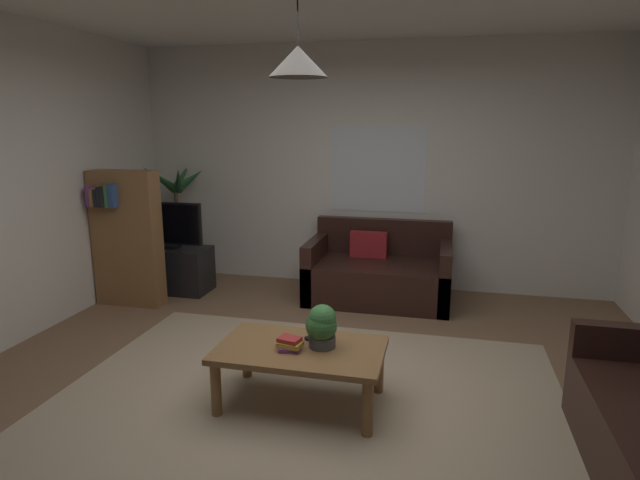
{
  "coord_description": "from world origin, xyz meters",
  "views": [
    {
      "loc": [
        0.85,
        -3.25,
        1.87
      ],
      "look_at": [
        0.0,
        0.3,
        1.05
      ],
      "focal_mm": 29.42,
      "sensor_mm": 36.0,
      "label": 1
    }
  ],
  "objects_px": {
    "remote_on_table_0": "(315,341)",
    "bookshelf_corner": "(126,237)",
    "pendant_lamp": "(298,61)",
    "tv_stand": "(170,269)",
    "couch_under_window": "(379,275)",
    "book_on_table_2": "(290,340)",
    "coffee_table": "(301,355)",
    "book_on_table_1": "(290,344)",
    "tv": "(167,225)",
    "potted_palm_corner": "(178,223)",
    "book_on_table_0": "(290,348)",
    "potted_plant_on_table": "(322,325)"
  },
  "relations": [
    {
      "from": "potted_plant_on_table",
      "to": "potted_palm_corner",
      "type": "height_order",
      "value": "potted_palm_corner"
    },
    {
      "from": "coffee_table",
      "to": "tv",
      "type": "bearing_deg",
      "value": 136.18
    },
    {
      "from": "book_on_table_2",
      "to": "tv_stand",
      "type": "height_order",
      "value": "tv_stand"
    },
    {
      "from": "book_on_table_2",
      "to": "bookshelf_corner",
      "type": "height_order",
      "value": "bookshelf_corner"
    },
    {
      "from": "tv",
      "to": "bookshelf_corner",
      "type": "xyz_separation_m",
      "value": [
        -0.19,
        -0.48,
        -0.05
      ]
    },
    {
      "from": "tv_stand",
      "to": "potted_palm_corner",
      "type": "bearing_deg",
      "value": 103.94
    },
    {
      "from": "tv_stand",
      "to": "tv",
      "type": "xyz_separation_m",
      "value": [
        0.0,
        -0.02,
        0.51
      ]
    },
    {
      "from": "potted_palm_corner",
      "to": "tv",
      "type": "bearing_deg",
      "value": -76.72
    },
    {
      "from": "potted_palm_corner",
      "to": "bookshelf_corner",
      "type": "relative_size",
      "value": 1.02
    },
    {
      "from": "coffee_table",
      "to": "tv_stand",
      "type": "height_order",
      "value": "tv_stand"
    },
    {
      "from": "coffee_table",
      "to": "book_on_table_1",
      "type": "xyz_separation_m",
      "value": [
        -0.05,
        -0.06,
        0.1
      ]
    },
    {
      "from": "pendant_lamp",
      "to": "tv_stand",
      "type": "bearing_deg",
      "value": 135.87
    },
    {
      "from": "book_on_table_2",
      "to": "potted_plant_on_table",
      "type": "relative_size",
      "value": 0.47
    },
    {
      "from": "book_on_table_2",
      "to": "bookshelf_corner",
      "type": "xyz_separation_m",
      "value": [
        -2.22,
        1.58,
        0.24
      ]
    },
    {
      "from": "book_on_table_0",
      "to": "tv_stand",
      "type": "distance_m",
      "value": 2.92
    },
    {
      "from": "remote_on_table_0",
      "to": "bookshelf_corner",
      "type": "xyz_separation_m",
      "value": [
        -2.35,
        1.43,
        0.3
      ]
    },
    {
      "from": "remote_on_table_0",
      "to": "pendant_lamp",
      "type": "xyz_separation_m",
      "value": [
        -0.07,
        -0.1,
        1.8
      ]
    },
    {
      "from": "tv",
      "to": "book_on_table_2",
      "type": "bearing_deg",
      "value": -45.42
    },
    {
      "from": "book_on_table_2",
      "to": "potted_palm_corner",
      "type": "relative_size",
      "value": 0.1
    },
    {
      "from": "book_on_table_1",
      "to": "pendant_lamp",
      "type": "bearing_deg",
      "value": 48.71
    },
    {
      "from": "tv_stand",
      "to": "potted_palm_corner",
      "type": "xyz_separation_m",
      "value": [
        -0.1,
        0.42,
        0.44
      ]
    },
    {
      "from": "couch_under_window",
      "to": "tv",
      "type": "distance_m",
      "value": 2.39
    },
    {
      "from": "couch_under_window",
      "to": "tv_stand",
      "type": "bearing_deg",
      "value": -173.99
    },
    {
      "from": "book_on_table_1",
      "to": "tv",
      "type": "xyz_separation_m",
      "value": [
        -2.04,
        2.07,
        0.31
      ]
    },
    {
      "from": "book_on_table_0",
      "to": "pendant_lamp",
      "type": "distance_m",
      "value": 1.8
    },
    {
      "from": "coffee_table",
      "to": "pendant_lamp",
      "type": "relative_size",
      "value": 1.84
    },
    {
      "from": "potted_palm_corner",
      "to": "tv_stand",
      "type": "bearing_deg",
      "value": -76.06
    },
    {
      "from": "book_on_table_1",
      "to": "tv",
      "type": "bearing_deg",
      "value": 134.54
    },
    {
      "from": "coffee_table",
      "to": "book_on_table_2",
      "type": "xyz_separation_m",
      "value": [
        -0.06,
        -0.06,
        0.13
      ]
    },
    {
      "from": "book_on_table_1",
      "to": "coffee_table",
      "type": "bearing_deg",
      "value": 48.71
    },
    {
      "from": "potted_plant_on_table",
      "to": "tv_stand",
      "type": "height_order",
      "value": "potted_plant_on_table"
    },
    {
      "from": "coffee_table",
      "to": "book_on_table_1",
      "type": "height_order",
      "value": "book_on_table_1"
    },
    {
      "from": "bookshelf_corner",
      "to": "book_on_table_2",
      "type": "bearing_deg",
      "value": -35.45
    },
    {
      "from": "book_on_table_0",
      "to": "tv_stand",
      "type": "relative_size",
      "value": 0.15
    },
    {
      "from": "book_on_table_2",
      "to": "potted_palm_corner",
      "type": "height_order",
      "value": "potted_palm_corner"
    },
    {
      "from": "couch_under_window",
      "to": "book_on_table_2",
      "type": "relative_size",
      "value": 10.7
    },
    {
      "from": "couch_under_window",
      "to": "book_on_table_1",
      "type": "bearing_deg",
      "value": -97.15
    },
    {
      "from": "couch_under_window",
      "to": "potted_palm_corner",
      "type": "distance_m",
      "value": 2.47
    },
    {
      "from": "coffee_table",
      "to": "book_on_table_2",
      "type": "relative_size",
      "value": 7.93
    },
    {
      "from": "book_on_table_1",
      "to": "tv_stand",
      "type": "bearing_deg",
      "value": 134.25
    },
    {
      "from": "coffee_table",
      "to": "bookshelf_corner",
      "type": "relative_size",
      "value": 0.79
    },
    {
      "from": "tv",
      "to": "bookshelf_corner",
      "type": "distance_m",
      "value": 0.52
    },
    {
      "from": "book_on_table_0",
      "to": "book_on_table_1",
      "type": "xyz_separation_m",
      "value": [
        0.0,
        0.0,
        0.03
      ]
    },
    {
      "from": "bookshelf_corner",
      "to": "book_on_table_1",
      "type": "bearing_deg",
      "value": -35.52
    },
    {
      "from": "coffee_table",
      "to": "tv",
      "type": "relative_size",
      "value": 1.34
    },
    {
      "from": "potted_plant_on_table",
      "to": "bookshelf_corner",
      "type": "relative_size",
      "value": 0.21
    },
    {
      "from": "couch_under_window",
      "to": "remote_on_table_0",
      "type": "xyz_separation_m",
      "value": [
        -0.16,
        -2.18,
        0.15
      ]
    },
    {
      "from": "coffee_table",
      "to": "potted_palm_corner",
      "type": "relative_size",
      "value": 0.77
    },
    {
      "from": "remote_on_table_0",
      "to": "potted_palm_corner",
      "type": "relative_size",
      "value": 0.11
    },
    {
      "from": "coffee_table",
      "to": "book_on_table_0",
      "type": "height_order",
      "value": "book_on_table_0"
    }
  ]
}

